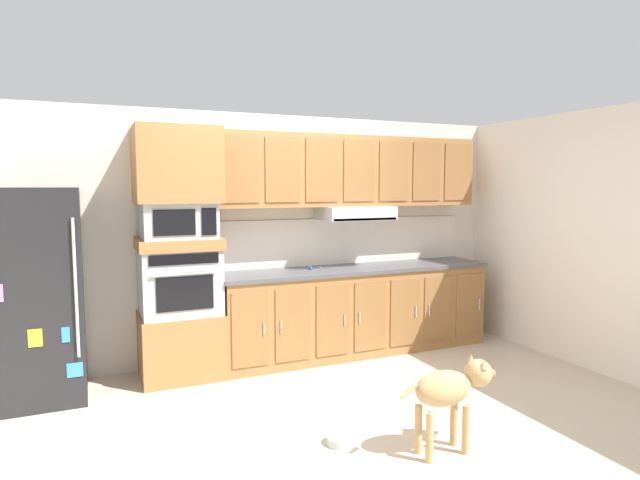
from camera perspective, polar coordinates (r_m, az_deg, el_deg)
The scene contains 16 objects.
ground_plane at distance 4.84m, azimuth -2.04°, elevation -15.67°, with size 9.60×9.60×0.00m, color beige.
back_kitchen_wall at distance 5.58m, azimuth -6.30°, elevation 0.39°, with size 6.20×0.12×2.50m, color beige.
side_panel_right at distance 6.14m, azimuth 22.99°, elevation 0.46°, with size 0.12×7.10×2.50m, color silver.
refrigerator at distance 4.97m, azimuth -28.43°, elevation -5.24°, with size 0.76×0.73×1.76m.
oven_base_cabinet at distance 5.21m, azimuth -14.65°, elevation -10.80°, with size 0.74×0.62×0.60m, color #996638.
built_in_oven at distance 5.07m, azimuth -14.82°, elevation -4.29°, with size 0.70×0.62×0.60m.
appliance_mid_shelf at distance 5.02m, azimuth -14.93°, elevation -0.35°, with size 0.74×0.62×0.10m, color #996638.
microwave at distance 5.00m, azimuth -14.98°, elevation 2.04°, with size 0.64×0.54×0.32m.
appliance_upper_cabinet at distance 5.00m, azimuth -15.14°, elevation 7.76°, with size 0.74×0.62×0.68m, color #996638.
lower_cabinet_run at distance 5.73m, azimuth 3.91°, elevation -7.66°, with size 2.93×0.63×0.88m.
countertop_slab at distance 5.64m, azimuth 3.93°, elevation -3.10°, with size 2.97×0.64×0.04m, color #4C4C51.
backsplash_panel at distance 5.86m, azimuth 2.64°, elevation -0.10°, with size 2.97×0.02×0.50m, color silver.
upper_cabinet_with_hood at distance 5.69m, azimuth 3.43°, elevation 7.10°, with size 2.93×0.48×0.88m.
screwdriver at distance 5.48m, azimuth -0.94°, elevation -3.00°, with size 0.14×0.13×0.03m.
dog at distance 3.75m, azimuth 13.86°, elevation -15.26°, with size 0.76×0.24×0.62m.
dog_food_bowl at distance 3.91m, azimuth 2.29°, elevation -20.59°, with size 0.20×0.20×0.06m.
Camera 1 is at (-1.66, -4.19, 1.77)m, focal length 29.83 mm.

